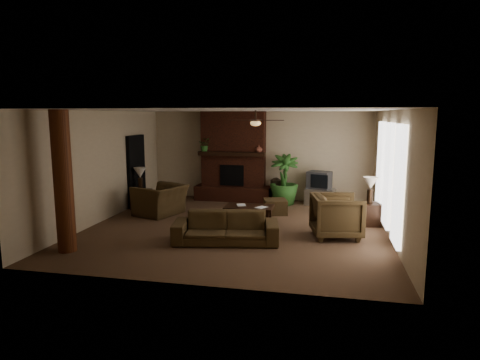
% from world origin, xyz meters
% --- Properties ---
extents(room_shell, '(7.00, 7.00, 7.00)m').
position_xyz_m(room_shell, '(0.00, 0.00, 1.40)').
color(room_shell, brown).
rests_on(room_shell, ground).
extents(fireplace, '(2.40, 0.70, 2.80)m').
position_xyz_m(fireplace, '(-0.80, 3.22, 1.16)').
color(fireplace, '#481F13').
rests_on(fireplace, ground).
extents(windows, '(0.08, 3.65, 2.35)m').
position_xyz_m(windows, '(3.45, 0.20, 1.35)').
color(windows, white).
rests_on(windows, ground).
extents(log_column, '(0.36, 0.36, 2.80)m').
position_xyz_m(log_column, '(-2.95, -2.40, 1.40)').
color(log_column, '#602F18').
rests_on(log_column, ground).
extents(doorway, '(0.10, 1.00, 2.10)m').
position_xyz_m(doorway, '(-3.44, 1.80, 1.05)').
color(doorway, black).
rests_on(doorway, ground).
extents(ceiling_fan, '(1.35, 1.35, 0.37)m').
position_xyz_m(ceiling_fan, '(0.40, 0.30, 2.53)').
color(ceiling_fan, black).
rests_on(ceiling_fan, ceiling).
extents(sofa, '(2.29, 1.01, 0.87)m').
position_xyz_m(sofa, '(0.02, -1.21, 0.43)').
color(sofa, '#46351E').
rests_on(sofa, ground).
extents(armchair_left, '(1.16, 1.43, 1.08)m').
position_xyz_m(armchair_left, '(-2.31, 0.86, 0.54)').
color(armchair_left, '#46351E').
rests_on(armchair_left, ground).
extents(armchair_right, '(1.14, 1.19, 1.05)m').
position_xyz_m(armchair_right, '(2.34, -0.33, 0.53)').
color(armchair_right, '#46351E').
rests_on(armchair_right, ground).
extents(coffee_table, '(1.20, 0.70, 0.43)m').
position_xyz_m(coffee_table, '(0.22, 0.50, 0.37)').
color(coffee_table, black).
rests_on(coffee_table, ground).
extents(ottoman, '(0.73, 0.73, 0.40)m').
position_xyz_m(ottoman, '(0.75, 1.58, 0.20)').
color(ottoman, '#46351E').
rests_on(ottoman, ground).
extents(tv_stand, '(0.94, 0.69, 0.50)m').
position_xyz_m(tv_stand, '(1.93, 2.97, 0.25)').
color(tv_stand, '#B4B4B7').
rests_on(tv_stand, ground).
extents(tv, '(0.78, 0.71, 0.52)m').
position_xyz_m(tv, '(1.90, 2.97, 0.76)').
color(tv, '#363639').
rests_on(tv, tv_stand).
extents(floor_vase, '(0.34, 0.34, 0.77)m').
position_xyz_m(floor_vase, '(0.57, 3.15, 0.43)').
color(floor_vase, '#2F241A').
rests_on(floor_vase, ground).
extents(floor_plant, '(1.04, 1.62, 0.85)m').
position_xyz_m(floor_plant, '(0.85, 2.86, 0.43)').
color(floor_plant, '#2F6026').
rests_on(floor_plant, ground).
extents(side_table_left, '(0.54, 0.54, 0.55)m').
position_xyz_m(side_table_left, '(-3.15, 1.44, 0.28)').
color(side_table_left, black).
rests_on(side_table_left, ground).
extents(lamp_left, '(0.38, 0.38, 0.65)m').
position_xyz_m(lamp_left, '(-3.15, 1.44, 1.00)').
color(lamp_left, black).
rests_on(lamp_left, side_table_left).
extents(side_table_right, '(0.59, 0.59, 0.55)m').
position_xyz_m(side_table_right, '(3.15, 0.88, 0.28)').
color(side_table_right, black).
rests_on(side_table_right, ground).
extents(lamp_right, '(0.44, 0.44, 0.65)m').
position_xyz_m(lamp_right, '(3.15, 0.86, 1.00)').
color(lamp_right, black).
rests_on(lamp_right, side_table_right).
extents(mantel_plant, '(0.45, 0.48, 0.33)m').
position_xyz_m(mantel_plant, '(-1.66, 2.97, 1.72)').
color(mantel_plant, '#2F6026').
rests_on(mantel_plant, fireplace).
extents(mantel_vase, '(0.23, 0.24, 0.22)m').
position_xyz_m(mantel_vase, '(0.05, 3.00, 1.67)').
color(mantel_vase, brown).
rests_on(mantel_vase, fireplace).
extents(book_a, '(0.21, 0.10, 0.29)m').
position_xyz_m(book_a, '(-0.09, 0.45, 0.57)').
color(book_a, '#999999').
rests_on(book_a, coffee_table).
extents(book_b, '(0.19, 0.13, 0.29)m').
position_xyz_m(book_b, '(0.46, 0.39, 0.58)').
color(book_b, '#999999').
rests_on(book_b, coffee_table).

